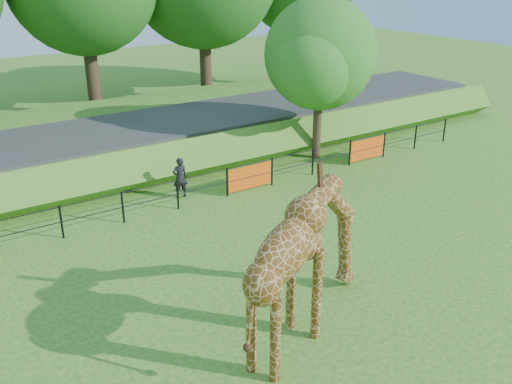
% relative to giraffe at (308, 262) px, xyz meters
% --- Properties ---
extents(ground, '(90.00, 90.00, 0.00)m').
position_rel_giraffe_xyz_m(ground, '(0.65, -0.09, -1.80)').
color(ground, '#276619').
rests_on(ground, ground).
extents(giraffe, '(5.00, 2.88, 3.61)m').
position_rel_giraffe_xyz_m(giraffe, '(0.00, 0.00, 0.00)').
color(giraffe, '#573312').
rests_on(giraffe, ground).
extents(perimeter_fence, '(28.07, 0.10, 1.10)m').
position_rel_giraffe_xyz_m(perimeter_fence, '(0.65, 7.91, -1.25)').
color(perimeter_fence, black).
rests_on(perimeter_fence, ground).
extents(embankment, '(40.00, 9.00, 1.30)m').
position_rel_giraffe_xyz_m(embankment, '(0.65, 15.41, -1.15)').
color(embankment, '#276619').
rests_on(embankment, ground).
extents(road, '(40.00, 5.00, 0.12)m').
position_rel_giraffe_xyz_m(road, '(0.65, 13.91, -0.44)').
color(road, '#303033').
rests_on(road, embankment).
extents(visitor, '(0.58, 0.42, 1.51)m').
position_rel_giraffe_xyz_m(visitor, '(1.20, 8.81, -1.05)').
color(visitor, black).
rests_on(visitor, ground).
extents(tree_east, '(5.40, 4.71, 6.76)m').
position_rel_giraffe_xyz_m(tree_east, '(8.24, 9.54, 2.48)').
color(tree_east, black).
rests_on(tree_east, ground).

